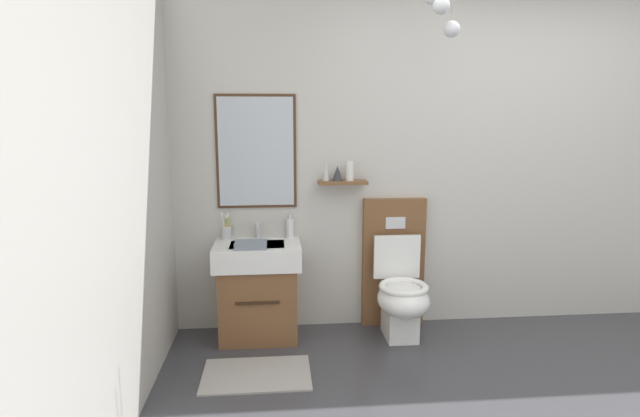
% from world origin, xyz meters
% --- Properties ---
extents(wall_back, '(5.17, 0.63, 2.76)m').
position_xyz_m(wall_back, '(-0.01, 1.71, 1.38)').
color(wall_back, beige).
rests_on(wall_back, ground).
extents(wall_left, '(0.12, 3.55, 2.76)m').
position_xyz_m(wall_left, '(-2.53, 0.00, 1.38)').
color(wall_left, beige).
rests_on(wall_left, ground).
extents(bath_mat, '(0.68, 0.44, 0.01)m').
position_xyz_m(bath_mat, '(-1.84, 0.90, 0.01)').
color(bath_mat, '#9E9993').
rests_on(bath_mat, ground).
extents(vanity_sink_left, '(0.62, 0.44, 0.71)m').
position_xyz_m(vanity_sink_left, '(-1.84, 1.47, 0.38)').
color(vanity_sink_left, brown).
rests_on(vanity_sink_left, ground).
extents(tap_on_left_sink, '(0.03, 0.13, 0.11)m').
position_xyz_m(tap_on_left_sink, '(-1.84, 1.63, 0.78)').
color(tap_on_left_sink, silver).
rests_on(tap_on_left_sink, vanity_sink_left).
extents(toilet, '(0.48, 0.63, 1.00)m').
position_xyz_m(toilet, '(-0.81, 1.45, 0.38)').
color(toilet, brown).
rests_on(toilet, ground).
extents(toothbrush_cup, '(0.07, 0.07, 0.21)m').
position_xyz_m(toothbrush_cup, '(-2.07, 1.61, 0.77)').
color(toothbrush_cup, silver).
rests_on(toothbrush_cup, vanity_sink_left).
extents(soap_dispenser, '(0.06, 0.06, 0.18)m').
position_xyz_m(soap_dispenser, '(-1.60, 1.62, 0.79)').
color(soap_dispenser, white).
rests_on(soap_dispenser, vanity_sink_left).
extents(folded_hand_towel, '(0.22, 0.16, 0.04)m').
position_xyz_m(folded_hand_towel, '(-1.88, 1.35, 0.74)').
color(folded_hand_towel, gray).
rests_on(folded_hand_towel, vanity_sink_left).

